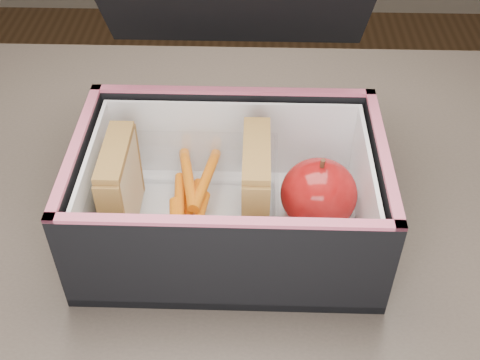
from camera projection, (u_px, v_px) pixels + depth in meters
The scene contains 8 objects.
kitchen_table at pixel (216, 304), 0.67m from camera, with size 1.20×0.80×0.75m.
lunch_bag at pixel (230, 184), 0.58m from camera, with size 0.29×0.30×0.26m.
plastic_tub at pixel (189, 199), 0.59m from camera, with size 0.17×0.12×0.07m, color white, non-canonical shape.
sandwich_left at pixel (121, 186), 0.58m from camera, with size 0.02×0.08×0.10m.
sandwich_right at pixel (256, 187), 0.58m from camera, with size 0.03×0.09×0.10m.
carrot_sticks at pixel (187, 206), 0.61m from camera, with size 0.05×0.15×0.03m.
paper_napkin at pixel (319, 219), 0.61m from camera, with size 0.07×0.07×0.01m, color white.
red_apple at pixel (319, 194), 0.59m from camera, with size 0.08×0.08×0.08m.
Camera 1 is at (0.04, -0.40, 1.21)m, focal length 45.00 mm.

